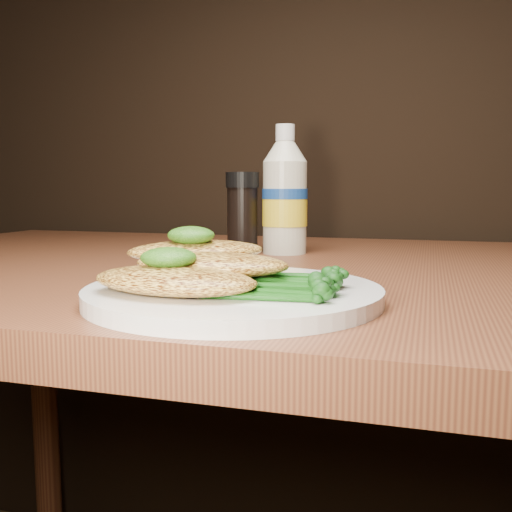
% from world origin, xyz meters
% --- Properties ---
extents(plate, '(0.27, 0.27, 0.01)m').
position_xyz_m(plate, '(0.12, 0.79, 0.76)').
color(plate, white).
rests_on(plate, dining_table).
extents(chicken_front, '(0.15, 0.09, 0.02)m').
position_xyz_m(chicken_front, '(0.08, 0.74, 0.78)').
color(chicken_front, '#EFBC4C').
rests_on(chicken_front, plate).
extents(chicken_mid, '(0.14, 0.07, 0.02)m').
position_xyz_m(chicken_mid, '(0.10, 0.79, 0.78)').
color(chicken_mid, '#EFBC4C').
rests_on(chicken_mid, plate).
extents(chicken_back, '(0.15, 0.13, 0.02)m').
position_xyz_m(chicken_back, '(0.07, 0.82, 0.79)').
color(chicken_back, '#EFBC4C').
rests_on(chicken_back, plate).
extents(pesto_front, '(0.05, 0.05, 0.02)m').
position_xyz_m(pesto_front, '(0.08, 0.75, 0.79)').
color(pesto_front, '#0C3808').
rests_on(pesto_front, chicken_front).
extents(pesto_back, '(0.05, 0.05, 0.02)m').
position_xyz_m(pesto_back, '(0.07, 0.81, 0.81)').
color(pesto_back, '#0C3808').
rests_on(pesto_back, chicken_back).
extents(broccolini_bundle, '(0.12, 0.10, 0.02)m').
position_xyz_m(broccolini_bundle, '(0.16, 0.78, 0.77)').
color(broccolini_bundle, '#144C10').
rests_on(broccolini_bundle, plate).
extents(mayo_bottle, '(0.08, 0.08, 0.19)m').
position_xyz_m(mayo_bottle, '(0.07, 1.17, 0.85)').
color(mayo_bottle, beige).
rests_on(mayo_bottle, dining_table).
extents(pepper_grinder, '(0.06, 0.06, 0.12)m').
position_xyz_m(pepper_grinder, '(0.01, 1.15, 0.81)').
color(pepper_grinder, black).
rests_on(pepper_grinder, dining_table).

